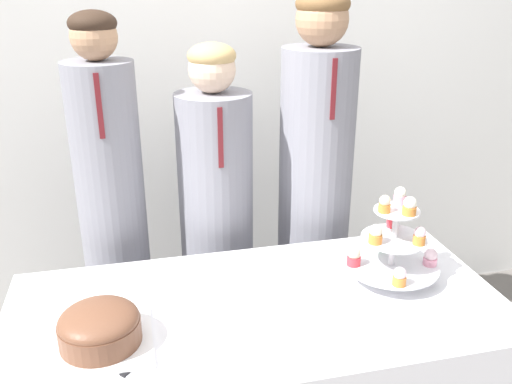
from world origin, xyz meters
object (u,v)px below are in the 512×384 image
at_px(round_cake, 100,327).
at_px(student_2, 314,202).
at_px(student_1, 217,233).
at_px(cupcake_stand, 393,242).
at_px(cake_knife, 130,377).
at_px(student_0, 115,228).

height_order(round_cake, student_2, student_2).
bearing_deg(student_2, student_1, -180.00).
height_order(round_cake, cupcake_stand, cupcake_stand).
xyz_separation_m(cupcake_stand, student_2, (-0.08, 0.55, -0.08)).
height_order(cake_knife, student_2, student_2).
distance_m(round_cake, student_0, 0.69).
bearing_deg(student_1, round_cake, -121.90).
bearing_deg(round_cake, cupcake_stand, 8.92).
height_order(round_cake, cake_knife, round_cake).
bearing_deg(student_1, cupcake_stand, -48.25).
relative_size(cupcake_stand, student_1, 0.21).
height_order(cake_knife, cupcake_stand, cupcake_stand).
relative_size(round_cake, cake_knife, 1.16).
bearing_deg(student_0, cupcake_stand, -31.66).
relative_size(round_cake, cupcake_stand, 0.89).
height_order(student_1, student_2, student_2).
height_order(cupcake_stand, student_2, student_2).
xyz_separation_m(cake_knife, student_1, (0.36, 0.84, -0.05)).
bearing_deg(cake_knife, cupcake_stand, 64.71).
relative_size(student_0, student_1, 1.08).
relative_size(round_cake, student_1, 0.19).
relative_size(student_0, student_2, 0.96).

